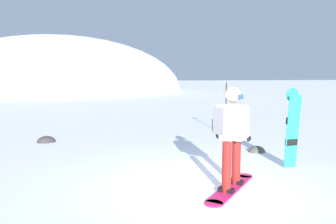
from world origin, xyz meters
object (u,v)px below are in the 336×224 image
(spare_snowboard, at_px, (292,128))
(rock_dark, at_px, (257,152))
(piste_marker_near, at_px, (226,105))
(rock_mid, at_px, (46,142))
(snowboarder_main, at_px, (230,135))

(spare_snowboard, xyz_separation_m, rock_dark, (0.10, 1.47, -0.84))
(spare_snowboard, bearing_deg, piste_marker_near, 83.75)
(spare_snowboard, relative_size, rock_mid, 3.22)
(snowboarder_main, distance_m, rock_mid, 6.10)
(spare_snowboard, height_order, rock_dark, spare_snowboard)
(snowboarder_main, xyz_separation_m, piste_marker_near, (2.24, 4.67, 0.07))
(spare_snowboard, bearing_deg, rock_mid, 139.95)
(rock_dark, height_order, rock_mid, rock_mid)
(spare_snowboard, bearing_deg, rock_dark, 86.23)
(snowboarder_main, relative_size, spare_snowboard, 1.03)
(spare_snowboard, xyz_separation_m, piste_marker_near, (0.42, 3.88, 0.15))
(spare_snowboard, distance_m, rock_mid, 6.69)
(piste_marker_near, bearing_deg, snowboarder_main, -115.62)
(rock_dark, bearing_deg, snowboarder_main, -130.21)
(rock_mid, bearing_deg, spare_snowboard, -40.05)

